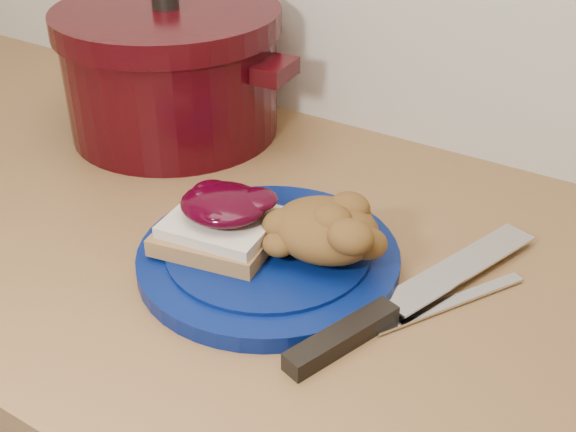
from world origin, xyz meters
The scene contains 7 objects.
plate centered at (0.06, 1.47, 0.91)m, with size 0.26×0.26×0.02m, color #05144F.
sandwich centered at (0.01, 1.45, 0.95)m, with size 0.13×0.11×0.05m.
stuffing_mound centered at (0.11, 1.49, 0.95)m, with size 0.11×0.09×0.05m, color brown.
chef_knife centered at (0.19, 1.44, 0.91)m, with size 0.12×0.31×0.02m.
butter_knife centered at (0.24, 1.50, 0.90)m, with size 0.17×0.01×0.00m, color silver.
dutch_oven centered at (-0.22, 1.66, 0.98)m, with size 0.35×0.32×0.18m.
pepper_grinder centered at (-0.31, 1.72, 0.97)m, with size 0.07×0.07×0.14m.
Camera 1 is at (0.39, 0.99, 1.32)m, focal length 45.00 mm.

